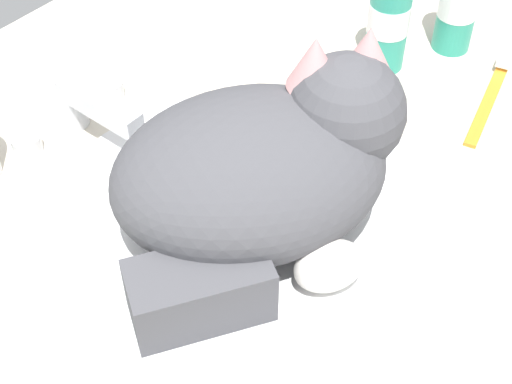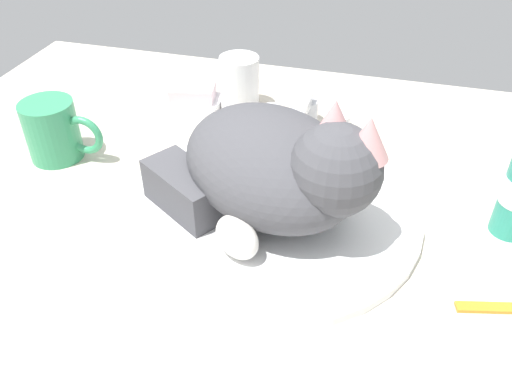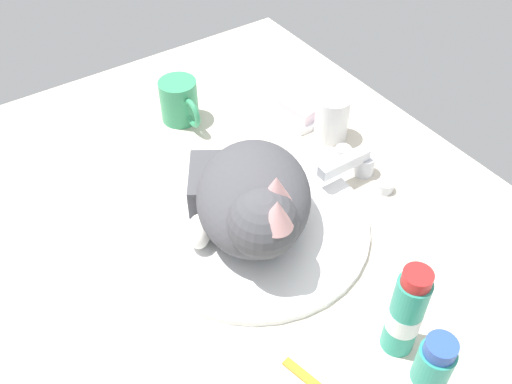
{
  "view_description": "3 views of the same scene",
  "coord_description": "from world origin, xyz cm",
  "views": [
    {
      "loc": [
        -33.49,
        -27.69,
        49.22
      ],
      "look_at": [
        -1.57,
        -1.93,
        7.25
      ],
      "focal_mm": 53.9,
      "sensor_mm": 36.0,
      "label": 1
    },
    {
      "loc": [
        11.4,
        -47.65,
        40.58
      ],
      "look_at": [
        -1.14,
        -1.87,
        4.19
      ],
      "focal_mm": 37.01,
      "sensor_mm": 36.0,
      "label": 2
    },
    {
      "loc": [
        49.23,
        -32.9,
        65.68
      ],
      "look_at": [
        -1.13,
        1.17,
        6.16
      ],
      "focal_mm": 39.61,
      "sensor_mm": 36.0,
      "label": 3
    }
  ],
  "objects": [
    {
      "name": "toothpaste_bottle",
      "position": [
        27.34,
        4.01,
        6.93
      ],
      "size": [
        4.3,
        4.3,
        14.83
      ],
      "color": "teal",
      "rests_on": "ground_plane"
    },
    {
      "name": "mouthwash_bottle",
      "position": [
        34.79,
        -0.32,
        6.61
      ],
      "size": [
        4.15,
        4.15,
        14.17
      ],
      "color": "teal",
      "rests_on": "ground_plane"
    },
    {
      "name": "soap_dish",
      "position": [
        -18.37,
        22.95,
        0.6
      ],
      "size": [
        9.0,
        6.4,
        1.2
      ],
      "primitive_type": "cube",
      "color": "white",
      "rests_on": "ground_plane"
    },
    {
      "name": "coffee_mug",
      "position": [
        -30.9,
        4.13,
        4.1
      ],
      "size": [
        11.08,
        7.09,
        8.19
      ],
      "color": "#389966",
      "rests_on": "ground_plane"
    },
    {
      "name": "cat",
      "position": [
        1.14,
        -0.97,
        7.41
      ],
      "size": [
        29.6,
        26.55,
        15.38
      ],
      "color": "#4C4C51",
      "rests_on": "sink_basin"
    },
    {
      "name": "sink_basin",
      "position": [
        0.0,
        0.0,
        0.52
      ],
      "size": [
        35.95,
        35.95,
        1.05
      ],
      "primitive_type": "cylinder",
      "color": "white",
      "rests_on": "ground_plane"
    },
    {
      "name": "ground_plane",
      "position": [
        0.0,
        0.0,
        -1.5
      ],
      "size": [
        110.0,
        82.5,
        3.0
      ],
      "primitive_type": "cube",
      "color": "beige"
    },
    {
      "name": "faucet",
      "position": [
        0.0,
        21.01,
        2.53
      ],
      "size": [
        13.5,
        11.52,
        5.6
      ],
      "color": "silver",
      "rests_on": "ground_plane"
    },
    {
      "name": "rinse_cup",
      "position": [
        -11.0,
        24.37,
        4.19
      ],
      "size": [
        6.12,
        6.12,
        8.38
      ],
      "color": "white",
      "rests_on": "ground_plane"
    },
    {
      "name": "soap_bar",
      "position": [
        -18.37,
        22.95,
        2.3
      ],
      "size": [
        7.63,
        5.91,
        2.19
      ],
      "primitive_type": "cube",
      "rotation": [
        0.0,
        0.0,
        0.18
      ],
      "color": "silver",
      "rests_on": "soap_dish"
    }
  ]
}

